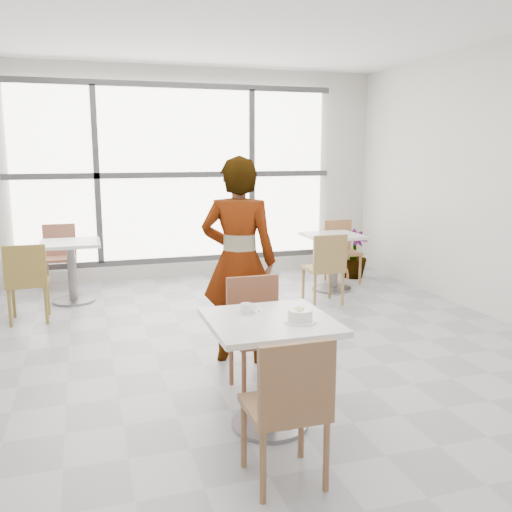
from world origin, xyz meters
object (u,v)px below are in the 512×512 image
object	(u,v)px
oatmeal_bowl	(300,315)
bg_chair_left_near	(27,278)
bg_chair_right_near	(326,264)
main_table	(270,352)
person	(239,261)
chair_far	(257,326)
bg_table_right	(332,254)
bg_table_left	(71,263)
bg_chair_left_far	(60,252)
plant_right	(353,254)
chair_near	(289,402)
coffee_cup	(247,309)
bg_chair_right_far	(340,247)

from	to	relation	value
oatmeal_bowl	bg_chair_left_near	world-z (taller)	bg_chair_left_near
bg_chair_right_near	oatmeal_bowl	bearing A→B (deg)	62.30
main_table	bg_chair_right_near	xyz separation A→B (m)	(1.60, 2.63, -0.02)
person	bg_chair_left_near	size ratio (longest dim) A/B	2.06
chair_far	bg_table_right	size ratio (longest dim) A/B	1.16
bg_table_left	bg_chair_left_far	size ratio (longest dim) A/B	0.86
main_table	bg_table_left	xyz separation A→B (m)	(-1.30, 3.70, -0.04)
person	bg_table_left	xyz separation A→B (m)	(-1.43, 2.48, -0.41)
bg_chair_left_far	bg_chair_right_near	bearing A→B (deg)	-30.37
chair_far	bg_table_right	xyz separation A→B (m)	(1.90, 2.68, -0.01)
person	bg_table_right	size ratio (longest dim) A/B	2.39
bg_chair_right_near	plant_right	bearing A→B (deg)	-129.00
main_table	oatmeal_bowl	world-z (taller)	oatmeal_bowl
chair_near	bg_chair_left_far	distance (m)	5.28
oatmeal_bowl	coffee_cup	xyz separation A→B (m)	(-0.27, 0.28, -0.01)
coffee_cup	bg_table_right	bearing A→B (deg)	56.02
bg_table_right	bg_chair_right_near	distance (m)	0.79
bg_chair_right_near	bg_chair_right_far	bearing A→B (deg)	-123.64
oatmeal_bowl	plant_right	bearing A→B (deg)	58.44
bg_chair_left_near	bg_chair_right_near	distance (m)	3.36
bg_table_left	coffee_cup	bearing A→B (deg)	-71.43
chair_far	bg_chair_left_near	xyz separation A→B (m)	(-1.84, 2.31, 0.00)
coffee_cup	bg_table_left	world-z (taller)	coffee_cup
bg_table_left	bg_chair_left_far	world-z (taller)	bg_chair_left_far
bg_chair_left_far	bg_chair_right_far	distance (m)	3.84
chair_far	person	distance (m)	0.72
chair_far	bg_table_right	bearing A→B (deg)	54.66
chair_near	coffee_cup	bearing A→B (deg)	-91.11
chair_far	coffee_cup	bearing A→B (deg)	-115.07
main_table	plant_right	bearing A→B (deg)	56.00
main_table	coffee_cup	distance (m)	0.33
oatmeal_bowl	bg_chair_left_near	size ratio (longest dim) A/B	0.24
bg_table_right	bg_chair_left_far	distance (m)	3.63
bg_table_left	plant_right	xyz separation A→B (m)	(3.92, 0.18, -0.13)
bg_chair_left_near	plant_right	size ratio (longest dim) A/B	1.23
oatmeal_bowl	bg_chair_right_near	size ratio (longest dim) A/B	0.24
person	plant_right	xyz separation A→B (m)	(2.49, 2.66, -0.54)
bg_table_left	bg_chair_right_near	distance (m)	3.09
bg_chair_left_far	bg_table_left	bearing A→B (deg)	-77.91
oatmeal_bowl	chair_near	bearing A→B (deg)	-116.74
plant_right	bg_chair_right_far	bearing A→B (deg)	-149.05
bg_chair_left_far	coffee_cup	bearing A→B (deg)	-72.50
chair_near	bg_table_left	size ratio (longest dim) A/B	1.16
chair_far	bg_chair_left_near	size ratio (longest dim) A/B	1.00
bg_chair_left_near	bg_chair_left_far	distance (m)	1.52
coffee_cup	bg_table_right	size ratio (longest dim) A/B	0.21
oatmeal_bowl	bg_chair_right_near	xyz separation A→B (m)	(1.44, 2.75, -0.29)
person	bg_chair_left_far	size ratio (longest dim) A/B	2.06
person	bg_table_right	xyz separation A→B (m)	(1.88, 2.08, -0.41)
person	bg_chair_left_near	bearing A→B (deg)	-17.83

